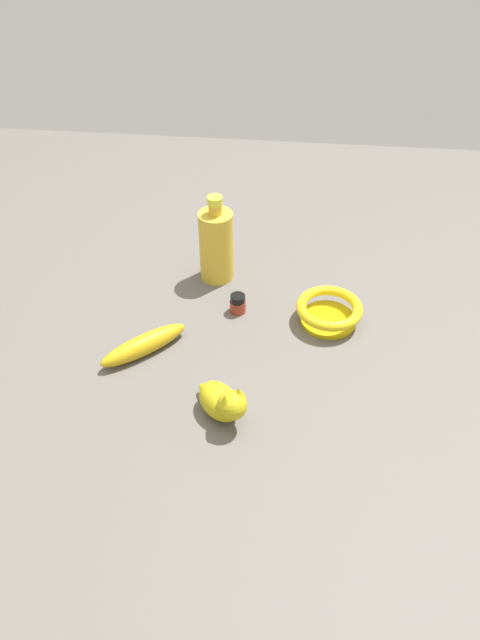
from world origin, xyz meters
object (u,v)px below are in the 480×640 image
Objects in this scene: cat_figurine at (223,402)px; bottle_tall at (216,245)px; banana at (144,345)px; nail_polish_jar at (238,304)px; bowl at (329,311)px.

cat_figurine is 0.44m from bottle_tall.
banana is 0.31m from bottle_tall.
cat_figurine is (0.30, 0.01, 0.02)m from nail_polish_jar.
nail_polish_jar is 0.16m from bottle_tall.
nail_polish_jar is at bearing -93.67° from bowl.
nail_polish_jar is 0.20× the size of bottle_tall.
cat_figurine reaches higher than banana.
bottle_tall is (-0.43, -0.07, 0.05)m from cat_figurine.
bottle_tall is (-0.12, -0.06, 0.07)m from nail_polish_jar.
banana is 1.37× the size of bowl.
bowl is (-0.14, 0.38, 0.01)m from banana.
nail_polish_jar is at bearing -1.93° from banana.
nail_polish_jar is at bearing -178.60° from cat_figurine.
cat_figurine is 0.53× the size of bottle_tall.
nail_polish_jar is 0.30× the size of bowl.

